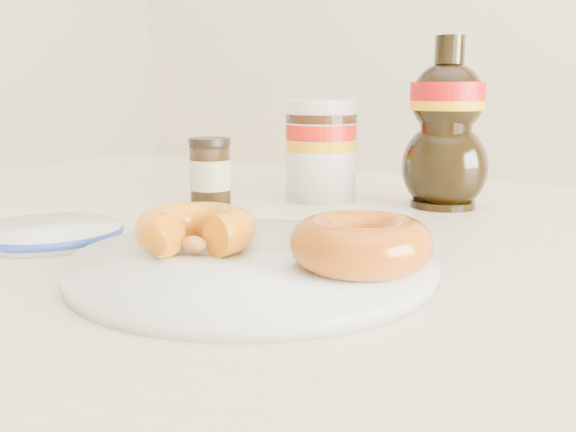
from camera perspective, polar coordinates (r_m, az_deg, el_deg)
The scene contains 8 objects.
dining_table at distance 0.63m, azimuth 1.67°, elevation -8.88°, with size 1.40×0.90×0.75m.
plate at distance 0.48m, azimuth -3.14°, elevation -4.27°, with size 0.27×0.27×0.01m.
donut_bitten at distance 0.49m, azimuth -8.20°, elevation -1.18°, with size 0.09×0.09×0.03m, color orange.
donut_whole at distance 0.44m, azimuth 6.47°, elevation -2.42°, with size 0.10×0.10×0.03m, color #914309.
nutella_jar at distance 0.79m, azimuth 2.95°, elevation 6.20°, with size 0.09×0.09×0.12m.
syrup_bottle at distance 0.76m, azimuth 13.89°, elevation 8.00°, with size 0.10×0.08×0.19m, color black, non-canonical shape.
dark_jar at distance 0.76m, azimuth -6.93°, elevation 3.91°, with size 0.05×0.05×0.08m.
blue_rim_saucer at distance 0.62m, azimuth -20.47°, elevation -1.38°, with size 0.13×0.13×0.01m.
Camera 1 is at (0.30, -0.42, 0.89)m, focal length 40.00 mm.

